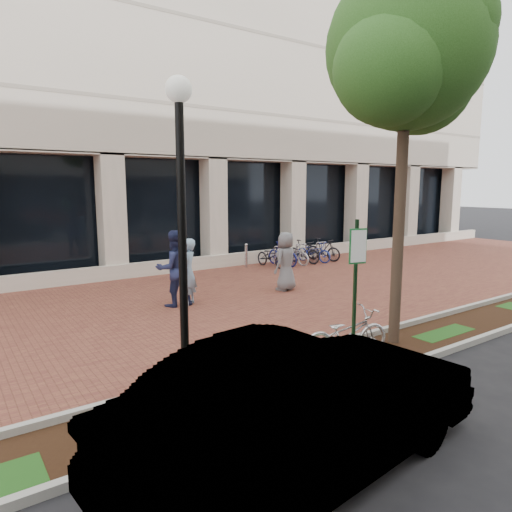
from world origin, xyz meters
TOP-DOWN VIEW (x-y plane):
  - ground at (0.00, 0.00)m, footprint 120.00×120.00m
  - brick_plaza at (0.00, 0.00)m, footprint 40.00×9.00m
  - planting_strip at (0.00, -5.25)m, footprint 40.00×1.50m
  - curb_plaza_side at (0.00, -4.50)m, footprint 40.00×0.12m
  - curb_street_side at (0.00, -6.00)m, footprint 40.00×0.12m
  - near_office_building at (0.00, 10.47)m, footprint 40.00×12.12m
  - parking_sign at (-0.95, -5.28)m, footprint 0.34×0.07m
  - lamppost at (-4.12, -4.98)m, footprint 0.36×0.36m
  - street_tree at (0.57, -4.98)m, footprint 3.61×3.01m
  - locked_bicycle at (-0.95, -5.09)m, footprint 1.88×0.94m
  - pedestrian_left at (-1.56, 0.06)m, footprint 0.77×0.75m
  - pedestrian_mid at (-1.90, 0.17)m, footprint 1.02×0.81m
  - pedestrian_right at (1.65, -0.08)m, footprint 1.01×0.81m
  - bollard at (2.80, 3.83)m, footprint 0.12×0.12m
  - bike_rack_cluster at (5.03, 3.37)m, footprint 3.56×1.74m
  - sedan_near_curb at (-3.72, -7.18)m, footprint 4.79×2.10m

SIDE VIEW (x-z plane):
  - ground at x=0.00m, z-range 0.00..0.00m
  - brick_plaza at x=0.00m, z-range 0.00..0.01m
  - planting_strip at x=0.00m, z-range 0.00..0.01m
  - curb_plaza_side at x=0.00m, z-range 0.00..0.12m
  - curb_street_side at x=0.00m, z-range 0.00..0.12m
  - bike_rack_cluster at x=5.03m, z-range -0.03..0.93m
  - locked_bicycle at x=-0.95m, z-range 0.00..0.94m
  - bollard at x=2.80m, z-range 0.01..0.97m
  - sedan_near_curb at x=-3.72m, z-range 0.00..1.53m
  - pedestrian_right at x=1.65m, z-range 0.00..1.78m
  - pedestrian_left at x=-1.56m, z-range 0.00..1.79m
  - pedestrian_mid at x=-1.90m, z-range 0.00..2.01m
  - parking_sign at x=-0.95m, z-range 0.34..2.92m
  - lamppost at x=-4.12m, z-range 0.29..4.88m
  - street_tree at x=0.57m, z-range 1.89..9.08m
  - near_office_building at x=0.00m, z-range 2.05..18.05m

